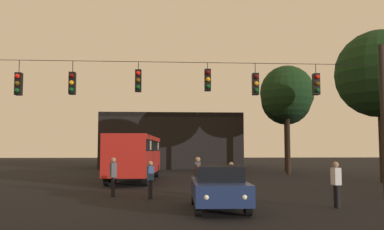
# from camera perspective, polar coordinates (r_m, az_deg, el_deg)

# --- Properties ---
(ground_plane) EXTENTS (168.00, 168.00, 0.00)m
(ground_plane) POSITION_cam_1_polar(r_m,az_deg,el_deg) (28.76, -3.23, -8.90)
(ground_plane) COLOR black
(ground_plane) RESTS_ON ground
(overhead_signal_span) EXTENTS (19.15, 0.44, 6.79)m
(overhead_signal_span) POSITION_cam_1_polar(r_m,az_deg,el_deg) (17.99, -2.95, 1.33)
(overhead_signal_span) COLOR black
(overhead_signal_span) RESTS_ON ground
(city_bus) EXTENTS (3.18, 11.13, 3.00)m
(city_bus) POSITION_cam_1_polar(r_m,az_deg,el_deg) (28.94, -7.65, -5.15)
(city_bus) COLOR #B21E19
(city_bus) RESTS_ON ground
(car_near_right) EXTENTS (1.93, 4.38, 1.52)m
(car_near_right) POSITION_cam_1_polar(r_m,az_deg,el_deg) (14.96, 3.63, -9.68)
(car_near_right) COLOR navy
(car_near_right) RESTS_ON ground
(car_far_left) EXTENTS (2.21, 4.46, 1.52)m
(car_far_left) POSITION_cam_1_polar(r_m,az_deg,el_deg) (39.49, -9.02, -6.57)
(car_far_left) COLOR navy
(car_far_left) RESTS_ON ground
(pedestrian_crossing_left) EXTENTS (0.32, 0.41, 1.61)m
(pedestrian_crossing_left) POSITION_cam_1_polar(r_m,az_deg,el_deg) (18.10, -5.69, -8.47)
(pedestrian_crossing_left) COLOR black
(pedestrian_crossing_left) RESTS_ON ground
(pedestrian_crossing_center) EXTENTS (0.27, 0.38, 1.66)m
(pedestrian_crossing_center) POSITION_cam_1_polar(r_m,az_deg,el_deg) (16.12, 19.02, -8.58)
(pedestrian_crossing_center) COLOR black
(pedestrian_crossing_center) RESTS_ON ground
(pedestrian_crossing_right) EXTENTS (0.28, 0.39, 1.76)m
(pedestrian_crossing_right) POSITION_cam_1_polar(r_m,az_deg,el_deg) (18.99, 0.80, -8.01)
(pedestrian_crossing_right) COLOR black
(pedestrian_crossing_right) RESTS_ON ground
(pedestrian_near_bus) EXTENTS (0.31, 0.40, 1.54)m
(pedestrian_near_bus) POSITION_cam_1_polar(r_m,az_deg,el_deg) (18.77, 5.37, -8.47)
(pedestrian_near_bus) COLOR black
(pedestrian_near_bus) RESTS_ON ground
(pedestrian_trailing) EXTENTS (0.35, 0.42, 1.74)m
(pedestrian_trailing) POSITION_cam_1_polar(r_m,az_deg,el_deg) (19.19, -10.68, -7.94)
(pedestrian_trailing) COLOR black
(pedestrian_trailing) RESTS_ON ground
(corner_building) EXTENTS (15.56, 13.98, 6.12)m
(corner_building) POSITION_cam_1_polar(r_m,az_deg,el_deg) (51.70, -2.92, -3.67)
(corner_building) COLOR black
(corner_building) RESTS_ON ground
(tree_left_silhouette) EXTENTS (4.85, 4.85, 9.38)m
(tree_left_silhouette) POSITION_cam_1_polar(r_m,az_deg,el_deg) (42.09, 12.68, 1.94)
(tree_left_silhouette) COLOR black
(tree_left_silhouette) RESTS_ON ground
(tree_behind_building) EXTENTS (4.61, 4.61, 9.33)m
(tree_behind_building) POSITION_cam_1_polar(r_m,az_deg,el_deg) (37.04, 12.80, 2.97)
(tree_behind_building) COLOR black
(tree_behind_building) RESTS_ON ground
(tree_right_far) EXTENTS (5.68, 5.68, 9.85)m
(tree_right_far) POSITION_cam_1_polar(r_m,az_deg,el_deg) (29.87, 24.18, 5.11)
(tree_right_far) COLOR black
(tree_right_far) RESTS_ON ground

